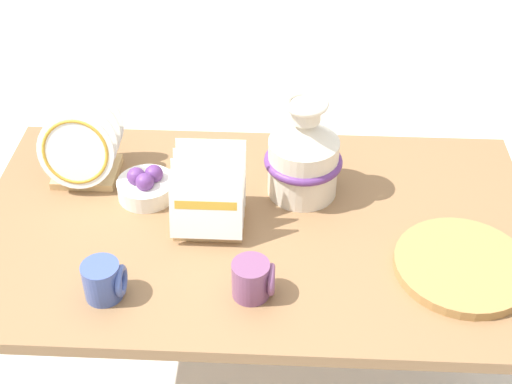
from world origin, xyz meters
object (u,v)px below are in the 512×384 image
object	(u,v)px
dish_rack_square_plates	(209,201)
mug_cobalt_glaze	(104,281)
mug_plum_glaze	(254,279)
fruit_bowl	(146,186)
dish_rack_round_plates	(82,150)
wicker_charger_stack	(462,266)
ceramic_vase	(304,155)

from	to	relation	value
dish_rack_square_plates	mug_cobalt_glaze	xyz separation A→B (m)	(-0.22, -0.28, -0.03)
mug_plum_glaze	fruit_bowl	world-z (taller)	mug_plum_glaze
mug_cobalt_glaze	dish_rack_round_plates	bearing A→B (deg)	108.78
wicker_charger_stack	mug_plum_glaze	xyz separation A→B (m)	(-0.51, -0.11, 0.04)
mug_cobalt_glaze	dish_rack_square_plates	bearing A→B (deg)	51.26
dish_rack_round_plates	dish_rack_square_plates	xyz separation A→B (m)	(0.38, -0.18, -0.02)
dish_rack_square_plates	mug_cobalt_glaze	distance (m)	0.36
dish_rack_round_plates	mug_cobalt_glaze	xyz separation A→B (m)	(0.16, -0.46, -0.05)
dish_rack_round_plates	ceramic_vase	bearing A→B (deg)	-3.21
mug_cobalt_glaze	fruit_bowl	distance (m)	0.38
ceramic_vase	wicker_charger_stack	bearing A→B (deg)	-36.76
wicker_charger_stack	dish_rack_round_plates	bearing A→B (deg)	161.99
ceramic_vase	mug_cobalt_glaze	bearing A→B (deg)	-137.83
mug_plum_glaze	fruit_bowl	distance (m)	0.48
mug_plum_glaze	fruit_bowl	bearing A→B (deg)	131.77
ceramic_vase	mug_plum_glaze	distance (m)	0.43
dish_rack_round_plates	dish_rack_square_plates	distance (m)	0.42
dish_rack_square_plates	mug_cobalt_glaze	bearing A→B (deg)	-128.74
ceramic_vase	dish_rack_round_plates	distance (m)	0.63
dish_rack_round_plates	dish_rack_square_plates	bearing A→B (deg)	-25.79
mug_cobalt_glaze	fruit_bowl	world-z (taller)	mug_cobalt_glaze
ceramic_vase	mug_cobalt_glaze	world-z (taller)	ceramic_vase
ceramic_vase	fruit_bowl	distance (m)	0.45
dish_rack_round_plates	mug_cobalt_glaze	size ratio (longest dim) A/B	2.34
ceramic_vase	mug_cobalt_glaze	xyz separation A→B (m)	(-0.47, -0.42, -0.08)
wicker_charger_stack	fruit_bowl	bearing A→B (deg)	163.07
dish_rack_round_plates	fruit_bowl	world-z (taller)	dish_rack_round_plates
fruit_bowl	mug_cobalt_glaze	bearing A→B (deg)	-94.99
wicker_charger_stack	mug_plum_glaze	world-z (taller)	mug_plum_glaze
dish_rack_square_plates	mug_plum_glaze	bearing A→B (deg)	-62.66
wicker_charger_stack	mug_cobalt_glaze	size ratio (longest dim) A/B	3.40
ceramic_vase	mug_plum_glaze	size ratio (longest dim) A/B	2.99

